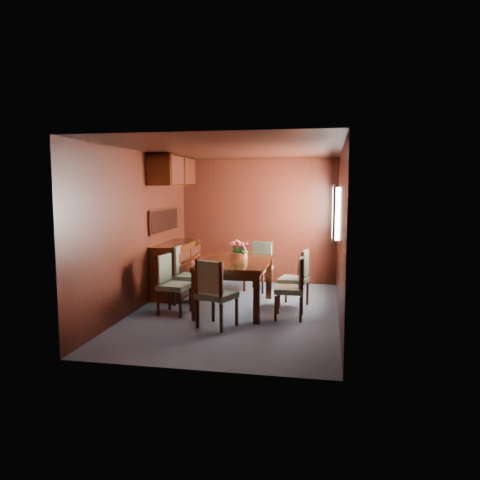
% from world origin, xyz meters
% --- Properties ---
extents(ground, '(4.50, 4.50, 0.00)m').
position_xyz_m(ground, '(0.00, 0.00, 0.00)').
color(ground, '#3F4856').
rests_on(ground, ground).
extents(room_shell, '(3.06, 4.52, 2.41)m').
position_xyz_m(room_shell, '(-0.10, 0.33, 1.63)').
color(room_shell, black).
rests_on(room_shell, ground).
extents(sideboard, '(0.48, 1.40, 0.90)m').
position_xyz_m(sideboard, '(-1.25, 1.00, 0.45)').
color(sideboard, black).
rests_on(sideboard, ground).
extents(dining_table, '(1.02, 1.61, 0.75)m').
position_xyz_m(dining_table, '(-0.05, 0.20, 0.64)').
color(dining_table, black).
rests_on(dining_table, ground).
extents(chair_left_near, '(0.45, 0.47, 0.89)m').
position_xyz_m(chair_left_near, '(-0.94, -0.25, 0.49)').
color(chair_left_near, black).
rests_on(chair_left_near, ground).
extents(chair_left_far, '(0.46, 0.48, 0.93)m').
position_xyz_m(chair_left_far, '(-0.93, 0.39, 0.52)').
color(chair_left_far, black).
rests_on(chair_left_far, ground).
extents(chair_right_near, '(0.41, 0.43, 0.89)m').
position_xyz_m(chair_right_near, '(0.87, -0.16, 0.49)').
color(chair_right_near, black).
rests_on(chair_right_near, ground).
extents(chair_right_far, '(0.49, 0.50, 0.90)m').
position_xyz_m(chair_right_far, '(0.88, 0.48, 0.50)').
color(chair_right_far, black).
rests_on(chair_right_far, ground).
extents(chair_head, '(0.57, 0.55, 0.93)m').
position_xyz_m(chair_head, '(-0.13, -0.84, 0.52)').
color(chair_head, black).
rests_on(chair_head, ground).
extents(chair_foot, '(0.53, 0.52, 0.89)m').
position_xyz_m(chair_foot, '(0.13, 1.56, 0.49)').
color(chair_foot, black).
rests_on(chair_foot, ground).
extents(flower_centerpiece, '(0.29, 0.29, 0.29)m').
position_xyz_m(flower_centerpiece, '(-0.05, 0.48, 0.89)').
color(flower_centerpiece, '#A66132').
rests_on(flower_centerpiece, dining_table).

